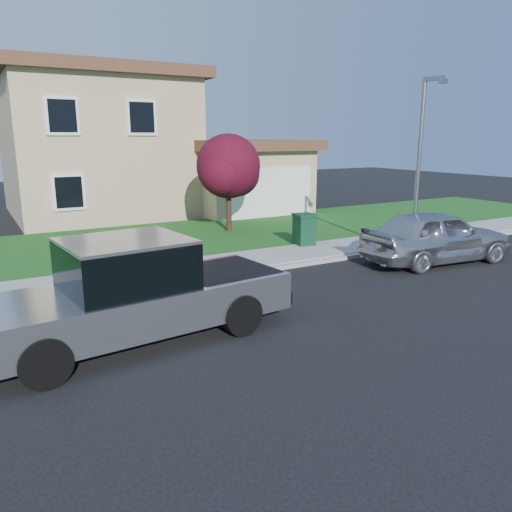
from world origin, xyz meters
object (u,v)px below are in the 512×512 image
Objects in this scene: pickup_truck at (134,294)px; sedan at (436,236)px; woman at (185,274)px; trash_bin at (304,229)px; street_lamp at (421,158)px; ornamental_tree at (229,169)px.

pickup_truck reaches higher than sedan.
woman is at bearing 96.21° from sedan.
street_lamp reaches higher than trash_bin.
woman is 8.57m from street_lamp.
sedan is at bearing -66.53° from ornamental_tree.
pickup_truck is 8.96m from trash_bin.
pickup_truck is at bearing -126.55° from ornamental_tree.
street_lamp is (9.74, 2.10, 2.23)m from pickup_truck.
sedan is (9.82, 1.33, -0.10)m from pickup_truck.
pickup_truck is 2.04m from woman.
street_lamp is at bearing 11.91° from sedan.
street_lamp is (3.18, -6.74, 0.60)m from ornamental_tree.
street_lamp reaches higher than ornamental_tree.
pickup_truck is 1.28× the size of sedan.
sedan is at bearing 2.26° from pickup_truck.
street_lamp reaches higher than woman.
woman is at bearing 35.26° from pickup_truck.
pickup_truck is 5.81× the size of trash_bin.
trash_bin is (7.46, 4.97, -0.23)m from pickup_truck.
woman reaches higher than trash_bin.
trash_bin is 4.42m from street_lamp.
woman is 9.20m from ornamental_tree.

